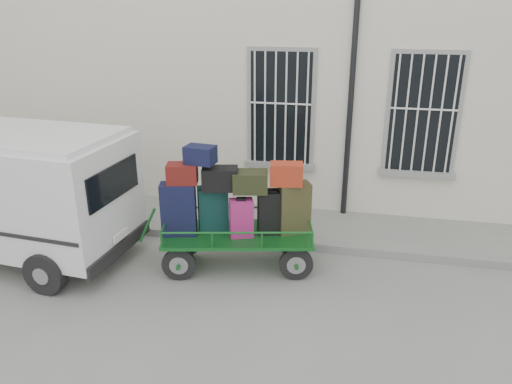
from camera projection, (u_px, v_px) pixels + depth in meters
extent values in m
plane|color=slate|center=(274.00, 288.00, 7.87)|extent=(80.00, 80.00, 0.00)
cube|color=beige|center=(315.00, 57.00, 11.83)|extent=(24.00, 5.00, 6.00)
cylinder|color=black|center=(352.00, 83.00, 9.36)|extent=(0.11, 0.11, 5.60)
cube|color=black|center=(281.00, 109.00, 9.87)|extent=(1.20, 0.08, 2.20)
cube|color=gray|center=(280.00, 165.00, 10.27)|extent=(1.45, 0.22, 0.12)
cube|color=black|center=(423.00, 114.00, 9.36)|extent=(1.20, 0.08, 2.20)
cube|color=gray|center=(416.00, 173.00, 9.75)|extent=(1.45, 0.22, 0.12)
cube|color=gray|center=(293.00, 226.00, 9.86)|extent=(24.00, 1.70, 0.15)
cylinder|color=black|center=(179.00, 265.00, 8.02)|extent=(0.56, 0.18, 0.55)
cylinder|color=gray|center=(179.00, 265.00, 8.02)|extent=(0.32, 0.16, 0.31)
cylinder|color=black|center=(186.00, 241.00, 8.80)|extent=(0.56, 0.18, 0.55)
cylinder|color=gray|center=(186.00, 241.00, 8.80)|extent=(0.32, 0.16, 0.31)
cylinder|color=black|center=(296.00, 264.00, 8.02)|extent=(0.56, 0.18, 0.55)
cylinder|color=gray|center=(296.00, 264.00, 8.02)|extent=(0.32, 0.16, 0.31)
cylinder|color=black|center=(292.00, 241.00, 8.81)|extent=(0.56, 0.18, 0.55)
cylinder|color=gray|center=(292.00, 241.00, 8.81)|extent=(0.32, 0.16, 0.31)
cube|color=#155B20|center=(238.00, 234.00, 8.30)|extent=(2.62, 1.59, 0.06)
cylinder|color=#155B20|center=(147.00, 225.00, 8.23)|extent=(0.32, 0.11, 0.62)
cube|color=#111433|center=(179.00, 209.00, 8.09)|extent=(0.61, 0.41, 0.88)
cube|color=black|center=(177.00, 183.00, 7.93)|extent=(0.25, 0.19, 0.03)
cube|color=black|center=(213.00, 209.00, 8.29)|extent=(0.56, 0.45, 0.75)
cube|color=black|center=(212.00, 186.00, 8.15)|extent=(0.22, 0.18, 0.03)
cube|color=#961B5B|center=(241.00, 218.00, 8.07)|extent=(0.44, 0.36, 0.63)
cube|color=black|center=(241.00, 199.00, 7.95)|extent=(0.17, 0.15, 0.03)
cube|color=black|center=(271.00, 212.00, 8.18)|extent=(0.50, 0.40, 0.73)
cube|color=black|center=(271.00, 190.00, 8.05)|extent=(0.20, 0.17, 0.03)
cube|color=#352F1A|center=(294.00, 208.00, 8.19)|extent=(0.59, 0.49, 0.85)
cube|color=black|center=(295.00, 182.00, 8.03)|extent=(0.23, 0.19, 0.03)
cube|color=#571411|center=(182.00, 173.00, 7.92)|extent=(0.54, 0.43, 0.32)
cube|color=black|center=(220.00, 179.00, 8.00)|extent=(0.63, 0.45, 0.37)
cube|color=black|center=(250.00, 182.00, 7.99)|extent=(0.61, 0.47, 0.34)
cube|color=#9D3E1C|center=(286.00, 174.00, 7.93)|extent=(0.55, 0.38, 0.35)
cube|color=#111433|center=(200.00, 155.00, 7.83)|extent=(0.50, 0.37, 0.28)
cube|color=white|center=(1.00, 186.00, 8.52)|extent=(4.55, 2.27, 1.80)
cube|color=black|center=(113.00, 182.00, 7.82)|extent=(0.16, 1.40, 0.55)
cube|color=black|center=(120.00, 248.00, 8.24)|extent=(0.26, 1.85, 0.22)
cube|color=white|center=(121.00, 235.00, 8.14)|extent=(0.07, 0.42, 0.12)
cylinder|color=black|center=(46.00, 273.00, 7.65)|extent=(0.70, 0.28, 0.68)
cylinder|color=black|center=(111.00, 225.00, 9.29)|extent=(0.70, 0.28, 0.68)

